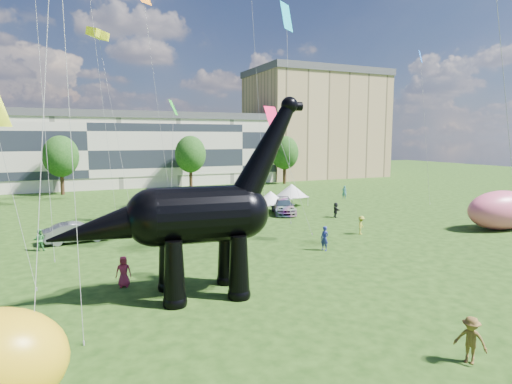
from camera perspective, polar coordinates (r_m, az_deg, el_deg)
name	(u,v)px	position (r m, az deg, el deg)	size (l,w,h in m)	color
ground	(319,307)	(22.76, 8.38, -14.99)	(220.00, 220.00, 0.00)	#16330C
terrace_row	(86,153)	(79.83, -21.68, 4.89)	(78.00, 11.00, 12.00)	beige
apartment_block	(315,127)	(97.42, 7.89, 8.61)	(28.00, 18.00, 22.00)	tan
tree_mid_left	(61,153)	(70.75, -24.61, 4.75)	(5.20, 5.20, 9.44)	#382314
tree_mid_right	(190,151)	(73.37, -8.74, 5.38)	(5.20, 5.20, 9.44)	#382314
tree_far_right	(285,150)	(80.04, 3.84, 5.60)	(5.20, 5.20, 9.44)	#382314
dinosaur_sculpture	(191,219)	(23.27, -8.71, -3.53)	(13.87, 4.12, 11.30)	black
car_grey	(77,232)	(38.38, -22.81, -4.97)	(1.77, 5.08, 1.67)	slate
car_white	(207,210)	(47.25, -6.50, -2.38)	(2.37, 5.14, 1.43)	white
car_dark	(284,207)	(48.53, 3.69, -1.94)	(2.35, 5.77, 1.67)	#595960
gazebo_near	(271,197)	(49.51, 1.96, -0.72)	(3.94, 3.94, 2.45)	white
gazebo_far	(292,190)	(54.42, 4.77, 0.23)	(4.70, 4.70, 2.77)	silver
inflatable_pink	(502,210)	(46.29, 29.93, -2.10)	(7.36, 3.68, 3.68)	#F05D81
visitors	(213,234)	(34.85, -5.77, -5.57)	(51.31, 40.05, 1.88)	#5B377C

